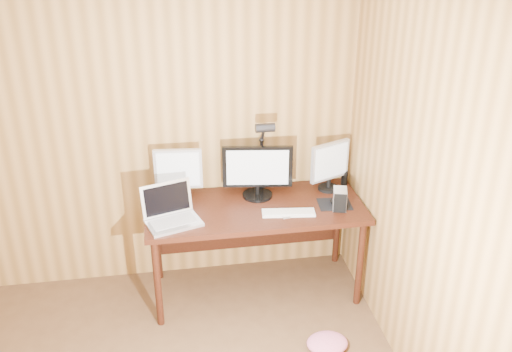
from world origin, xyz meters
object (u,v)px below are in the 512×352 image
object	(u,v)px
desk	(253,216)
desk_lamp	(263,145)
laptop	(171,212)
hard_drive	(340,199)
monitor_center	(257,171)
monitor_left	(179,173)
mouse	(335,202)
keyboard	(288,213)
monitor_right	(330,165)
phone	(284,214)
speaker	(344,178)

from	to	relation	value
desk	desk_lamp	size ratio (longest dim) A/B	2.59
laptop	hard_drive	world-z (taller)	laptop
monitor_center	monitor_left	bearing A→B (deg)	-177.62
mouse	hard_drive	xyz separation A→B (m)	(0.02, -0.06, 0.05)
desk	hard_drive	xyz separation A→B (m)	(0.60, -0.21, 0.20)
laptop	keyboard	world-z (taller)	laptop
desk	monitor_center	bearing A→B (deg)	60.95
monitor_right	laptop	size ratio (longest dim) A/B	0.91
mouse	phone	size ratio (longest dim) A/B	0.93
keyboard	phone	bearing A→B (deg)	-148.71
phone	laptop	bearing A→B (deg)	166.24
monitor_left	phone	size ratio (longest dim) A/B	3.52
monitor_left	desk_lamp	size ratio (longest dim) A/B	0.65
monitor_left	phone	bearing A→B (deg)	-22.00
monitor_right	speaker	size ratio (longest dim) A/B	3.27
phone	desk	bearing A→B (deg)	117.86
hard_drive	desk_lamp	world-z (taller)	desk_lamp
desk	laptop	size ratio (longest dim) A/B	3.72
laptop	mouse	size ratio (longest dim) A/B	4.05
keyboard	mouse	world-z (taller)	mouse
monitor_right	laptop	bearing A→B (deg)	169.94
monitor_center	desk_lamp	xyz separation A→B (m)	(0.06, 0.08, 0.17)
desk	monitor_left	size ratio (longest dim) A/B	3.99
monitor_right	mouse	distance (m)	0.31
monitor_center	monitor_right	world-z (taller)	monitor_center
desk	mouse	world-z (taller)	mouse
phone	desk_lamp	world-z (taller)	desk_lamp
mouse	monitor_right	bearing A→B (deg)	80.18
monitor_right	mouse	xyz separation A→B (m)	(-0.02, -0.25, -0.19)
mouse	desk_lamp	xyz separation A→B (m)	(-0.48, 0.30, 0.36)
desk	keyboard	size ratio (longest dim) A/B	4.10
monitor_left	hard_drive	bearing A→B (deg)	-11.16
desk	desk_lamp	world-z (taller)	desk_lamp
desk_lamp	hard_drive	bearing A→B (deg)	-33.02
keyboard	desk_lamp	world-z (taller)	desk_lamp
monitor_right	phone	world-z (taller)	monitor_right
laptop	keyboard	xyz separation A→B (m)	(0.83, -0.04, -0.05)
desk_lamp	speaker	bearing A→B (deg)	3.94
desk_lamp	mouse	bearing A→B (deg)	-28.69
desk	desk_lamp	distance (m)	0.54
desk	speaker	bearing A→B (deg)	12.60
desk_lamp	laptop	bearing A→B (deg)	-151.36
phone	desk_lamp	bearing A→B (deg)	91.89
monitor_right	hard_drive	xyz separation A→B (m)	(-0.01, -0.31, -0.13)
monitor_left	mouse	size ratio (longest dim) A/B	3.77
mouse	laptop	bearing A→B (deg)	177.37
speaker	monitor_center	bearing A→B (deg)	-172.88
phone	speaker	bearing A→B (deg)	25.81
speaker	desk_lamp	bearing A→B (deg)	-179.13
mouse	hard_drive	size ratio (longest dim) A/B	0.67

